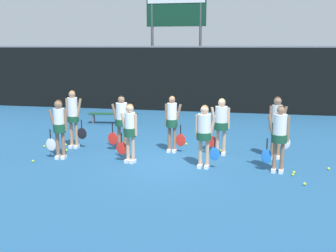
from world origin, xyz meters
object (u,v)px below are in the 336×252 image
(player_1, at_px, (130,129))
(tennis_ball_9, at_px, (329,169))
(tennis_ball_10, at_px, (33,161))
(scoreboard, at_px, (176,23))
(player_0, at_px, (59,124))
(tennis_ball_6, at_px, (293,175))
(tennis_ball_1, at_px, (66,145))
(tennis_ball_8, at_px, (186,144))
(player_4, at_px, (73,114))
(player_8, at_px, (277,122))
(tennis_ball_4, at_px, (208,156))
(tennis_ball_7, at_px, (304,184))
(player_3, at_px, (279,133))
(bench_courtside, at_px, (113,115))
(tennis_ball_5, at_px, (67,150))
(tennis_ball_2, at_px, (44,146))
(tennis_ball_3, at_px, (294,172))
(tennis_ball_0, at_px, (265,161))
(player_7, at_px, (221,122))
(player_5, at_px, (121,118))
(player_6, at_px, (172,120))
(tennis_ball_11, at_px, (221,150))
(player_2, at_px, (204,131))

(player_1, bearing_deg, tennis_ball_9, 14.92)
(tennis_ball_10, bearing_deg, scoreboard, 79.50)
(player_0, relative_size, tennis_ball_6, 26.20)
(tennis_ball_1, relative_size, tennis_ball_8, 0.95)
(player_4, relative_size, player_8, 1.03)
(tennis_ball_4, bearing_deg, tennis_ball_7, -38.61)
(player_3, bearing_deg, bench_courtside, 148.31)
(player_8, xyz_separation_m, tennis_ball_4, (-1.88, -0.28, -1.01))
(tennis_ball_8, bearing_deg, tennis_ball_6, -39.84)
(scoreboard, relative_size, tennis_ball_5, 82.83)
(player_8, xyz_separation_m, tennis_ball_2, (-7.10, -0.15, -1.01))
(tennis_ball_3, relative_size, tennis_ball_10, 1.04)
(player_8, relative_size, tennis_ball_4, 25.43)
(tennis_ball_3, height_order, tennis_ball_10, tennis_ball_3)
(player_3, height_order, tennis_ball_0, player_3)
(player_0, relative_size, tennis_ball_0, 24.05)
(player_1, bearing_deg, tennis_ball_3, 9.24)
(tennis_ball_1, height_order, tennis_ball_5, same)
(player_3, relative_size, player_7, 1.03)
(player_1, xyz_separation_m, player_8, (3.95, 1.20, 0.09))
(player_4, xyz_separation_m, tennis_ball_6, (6.47, -1.54, -1.04))
(scoreboard, bearing_deg, player_3, -67.07)
(player_5, xyz_separation_m, tennis_ball_0, (4.27, -0.47, -0.97))
(bench_courtside, bearing_deg, scoreboard, 65.77)
(player_7, distance_m, tennis_ball_1, 5.06)
(player_8, distance_m, tennis_ball_7, 2.47)
(player_7, distance_m, tennis_ball_6, 2.68)
(tennis_ball_10, bearing_deg, bench_courtside, 86.25)
(bench_courtside, distance_m, player_7, 6.10)
(scoreboard, relative_size, player_6, 3.28)
(player_8, bearing_deg, tennis_ball_4, -177.73)
(tennis_ball_1, bearing_deg, tennis_ball_7, -18.66)
(player_6, height_order, tennis_ball_2, player_6)
(scoreboard, bearing_deg, player_5, -90.15)
(tennis_ball_8, height_order, tennis_ball_11, tennis_ball_8)
(tennis_ball_3, bearing_deg, player_6, 156.78)
(player_8, bearing_deg, tennis_ball_6, -83.91)
(player_0, distance_m, tennis_ball_10, 1.24)
(player_6, height_order, tennis_ball_5, player_6)
(scoreboard, bearing_deg, player_1, -86.80)
(tennis_ball_11, bearing_deg, tennis_ball_0, -35.74)
(bench_courtside, xyz_separation_m, player_3, (6.19, -5.28, 0.64))
(bench_courtside, relative_size, player_1, 1.26)
(player_1, height_order, tennis_ball_0, player_1)
(player_3, bearing_deg, player_7, 146.63)
(player_2, distance_m, player_3, 1.88)
(tennis_ball_8, distance_m, tennis_ball_10, 4.74)
(player_7, xyz_separation_m, tennis_ball_0, (1.27, -0.57, -0.96))
(player_0, height_order, player_7, player_0)
(tennis_ball_5, distance_m, tennis_ball_11, 4.71)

